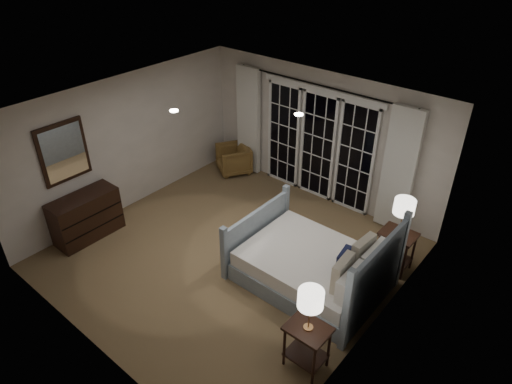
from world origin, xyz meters
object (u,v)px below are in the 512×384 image
Objects in this scene: bed at (314,267)px; armchair at (234,159)px; lamp_left at (311,299)px; lamp_right at (404,207)px; nightstand_left at (307,341)px; dresser at (86,216)px; nightstand_right at (396,245)px.

armchair is at bearing 151.07° from bed.
lamp_right reaches higher than lamp_left.
bed is 1.69m from lamp_left.
bed is at bearing 120.39° from nightstand_left.
lamp_left reaches higher than armchair.
armchair is at bearing 142.45° from nightstand_left.
dresser is at bearing -149.44° from lamp_right.
bed is at bearing 120.39° from lamp_left.
lamp_left is 0.97× the size of lamp_right.
dresser is at bearing -157.66° from bed.
dresser is at bearing -64.76° from armchair.
lamp_right is at bearing 22.26° from armchair.
lamp_right is at bearing 55.19° from bed.
bed is at bearing 22.34° from dresser.
lamp_right is 0.91× the size of armchair.
nightstand_right reaches higher than nightstand_left.
bed is 3.95m from dresser.
dresser reaches higher than armchair.
lamp_right reaches higher than nightstand_left.
nightstand_left is 5.06m from armchair.
lamp_right is 0.53× the size of dresser.
nightstand_left is at bearing 90.00° from lamp_left.
lamp_right is 4.18m from armchair.
armchair is (-3.26, 1.80, -0.02)m from bed.
nightstand_left reaches higher than armchair.
bed is 1.49m from nightstand_left.
lamp_right reaches higher than bed.
nightstand_right is 0.71m from lamp_right.
nightstand_left is 1.10× the size of lamp_right.
nightstand_left is 1.00× the size of armchair.
lamp_left is (0.75, -1.28, 0.81)m from bed.
bed is 3.72m from armchair.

